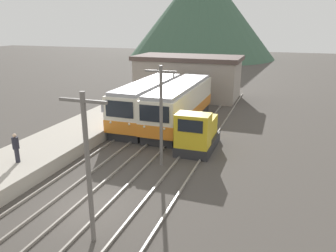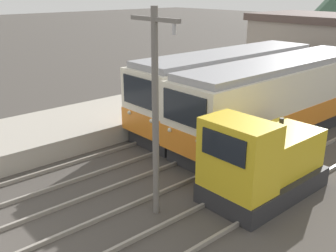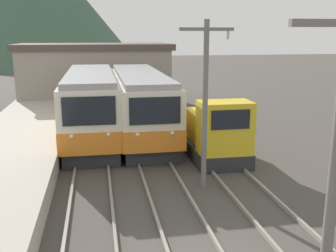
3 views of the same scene
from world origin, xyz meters
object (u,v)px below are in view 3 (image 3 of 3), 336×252
(commuter_train_left, at_px, (91,108))
(commuter_train_center, at_px, (140,105))
(shunting_locomotive, at_px, (216,134))
(catenary_mast_mid, at_px, (205,99))
(catenary_mast_near, at_px, (335,175))

(commuter_train_left, distance_m, commuter_train_center, 2.85)
(commuter_train_center, bearing_deg, shunting_locomotive, -61.47)
(commuter_train_left, relative_size, commuter_train_center, 0.90)
(commuter_train_left, xyz_separation_m, catenary_mast_mid, (4.31, -8.38, 1.73))
(commuter_train_left, xyz_separation_m, shunting_locomotive, (5.80, -5.01, -0.55))
(commuter_train_center, bearing_deg, catenary_mast_mid, -80.37)
(commuter_train_left, height_order, catenary_mast_mid, catenary_mast_mid)
(shunting_locomotive, relative_size, catenary_mast_near, 0.72)
(catenary_mast_mid, bearing_deg, catenary_mast_near, -90.00)
(commuter_train_center, bearing_deg, commuter_train_left, -169.77)
(commuter_train_center, bearing_deg, catenary_mast_near, -84.95)
(catenary_mast_mid, bearing_deg, commuter_train_left, 117.20)
(shunting_locomotive, distance_m, catenary_mast_mid, 4.33)
(catenary_mast_near, bearing_deg, commuter_train_left, 104.58)
(commuter_train_center, xyz_separation_m, catenary_mast_near, (1.51, -17.07, 1.77))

